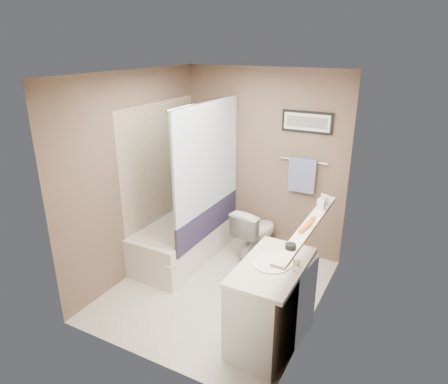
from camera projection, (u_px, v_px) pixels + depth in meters
The scene contains 33 objects.
ground at pixel (218, 289), 4.61m from camera, with size 2.50×2.50×0.00m, color silver.
ceiling at pixel (217, 75), 3.77m from camera, with size 2.20×2.50×0.04m, color white.
wall_back at pixel (263, 163), 5.20m from camera, with size 2.20×0.04×2.40m, color brown.
wall_front at pixel (143, 240), 3.17m from camera, with size 2.20×0.04×2.40m, color brown.
wall_left at pixel (136, 177), 4.66m from camera, with size 0.04×2.50×2.40m, color brown.
wall_right at pixel (319, 211), 3.71m from camera, with size 0.04×2.50×2.40m, color brown.
tile_surround at pixel (162, 180), 5.15m from camera, with size 0.02×1.55×2.00m, color #C3B393.
curtain_rod at pixel (207, 101), 4.47m from camera, with size 0.02×0.02×1.55m, color silver.
curtain_upper at pixel (208, 157), 4.70m from camera, with size 0.03×1.45×1.28m, color white.
curtain_lower at pixel (209, 220), 4.99m from camera, with size 0.03×1.45×0.36m, color #282444.
mirror at pixel (319, 173), 3.43m from camera, with size 0.02×1.60×1.00m, color silver.
shelf at pixel (309, 226), 3.64m from camera, with size 0.12×1.60×0.03m, color silver.
towel_bar at pixel (304, 161), 4.91m from camera, with size 0.02×0.02×0.60m, color silver.
towel at pixel (302, 175), 4.96m from camera, with size 0.34×0.05×0.44m, color #919FD2.
art_frame at pixel (307, 122), 4.76m from camera, with size 0.62×0.03×0.26m, color black.
art_mat at pixel (307, 122), 4.74m from camera, with size 0.56×0.00×0.20m, color white.
art_image at pixel (307, 122), 4.74m from camera, with size 0.50×0.00×0.13m, color #595959.
door at pixel (202, 281), 2.99m from camera, with size 0.80×0.02×2.00m, color silver.
door_handle at pixel (170, 267), 3.18m from camera, with size 0.02×0.02×0.10m, color silver.
bathtub at pixel (183, 240), 5.21m from camera, with size 0.70×1.50×0.50m, color white.
tub_rim at pixel (183, 223), 5.12m from camera, with size 0.56×1.36×0.02m, color silver.
toilet at pixel (256, 232), 5.21m from camera, with size 0.39×0.68×0.69m, color silver.
vanity at pixel (271, 307), 3.66m from camera, with size 0.50×0.90×0.80m, color silver.
countertop at pixel (272, 267), 3.52m from camera, with size 0.54×0.96×0.04m, color beige.
sink_basin at pixel (271, 264), 3.51m from camera, with size 0.34×0.34×0.01m, color white.
faucet_spout at pixel (293, 265), 3.41m from camera, with size 0.02×0.02×0.10m, color silver.
faucet_knob at pixel (297, 262), 3.50m from camera, with size 0.05×0.05×0.05m, color silver.
candle_bowl_near at pixel (291, 246), 3.21m from camera, with size 0.09×0.09×0.04m, color black.
hair_brush_front at pixel (306, 227), 3.55m from camera, with size 0.04×0.04×0.22m, color #D2611D.
hair_brush_back at pixel (309, 222), 3.63m from camera, with size 0.04×0.04×0.22m, color #CA581C.
pink_comb at pixel (314, 217), 3.79m from camera, with size 0.03×0.16×0.01m, color #FE9BC4.
glass_jar at pixel (325, 200), 4.06m from camera, with size 0.08×0.08×0.10m, color silver.
soap_bottle at pixel (322, 202), 3.95m from camera, with size 0.07×0.07×0.16m, color #999999.
Camera 1 is at (1.89, -3.43, 2.68)m, focal length 32.00 mm.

